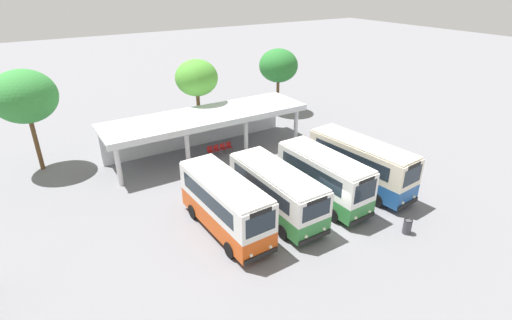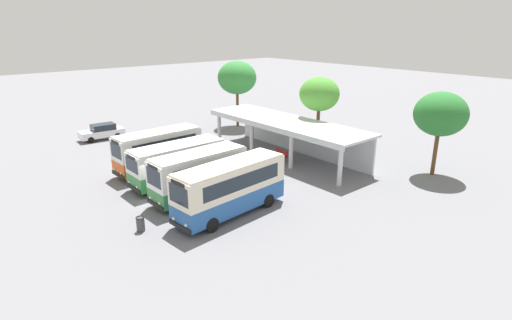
{
  "view_description": "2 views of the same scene",
  "coord_description": "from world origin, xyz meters",
  "px_view_note": "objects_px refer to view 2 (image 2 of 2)",
  "views": [
    {
      "loc": [
        -14.26,
        -14.35,
        13.52
      ],
      "look_at": [
        -1.06,
        6.7,
        1.68
      ],
      "focal_mm": 27.34,
      "sensor_mm": 36.0,
      "label": 1
    },
    {
      "loc": [
        23.69,
        -11.94,
        11.58
      ],
      "look_at": [
        1.67,
        6.74,
        1.92
      ],
      "focal_mm": 28.54,
      "sensor_mm": 36.0,
      "label": 2
    }
  ],
  "objects_px": {
    "parked_car_flank": "(102,132)",
    "waiting_chair_second_from_end": "(281,154)",
    "waiting_chair_end_by_column": "(277,152)",
    "city_bus_nearest_orange": "(158,149)",
    "city_bus_second_in_row": "(178,162)",
    "litter_bin_apron": "(141,224)",
    "waiting_chair_fourth_seat": "(290,157)",
    "waiting_chair_middle_seat": "(285,155)",
    "city_bus_middle_cream": "(199,173)",
    "city_bus_fourth_amber": "(230,186)"
  },
  "relations": [
    {
      "from": "city_bus_middle_cream",
      "to": "waiting_chair_fourth_seat",
      "type": "relative_size",
      "value": 8.18
    },
    {
      "from": "city_bus_middle_cream",
      "to": "waiting_chair_second_from_end",
      "type": "distance_m",
      "value": 10.64
    },
    {
      "from": "parked_car_flank",
      "to": "waiting_chair_second_from_end",
      "type": "height_order",
      "value": "parked_car_flank"
    },
    {
      "from": "city_bus_second_in_row",
      "to": "waiting_chair_end_by_column",
      "type": "xyz_separation_m",
      "value": [
        0.33,
        9.93,
        -1.19
      ]
    },
    {
      "from": "city_bus_fourth_amber",
      "to": "city_bus_second_in_row",
      "type": "bearing_deg",
      "value": 178.3
    },
    {
      "from": "city_bus_fourth_amber",
      "to": "waiting_chair_second_from_end",
      "type": "xyz_separation_m",
      "value": [
        -5.96,
        10.12,
        -1.36
      ]
    },
    {
      "from": "waiting_chair_end_by_column",
      "to": "parked_car_flank",
      "type": "bearing_deg",
      "value": -149.61
    },
    {
      "from": "city_bus_middle_cream",
      "to": "waiting_chair_end_by_column",
      "type": "relative_size",
      "value": 8.18
    },
    {
      "from": "city_bus_second_in_row",
      "to": "waiting_chair_middle_seat",
      "type": "height_order",
      "value": "city_bus_second_in_row"
    },
    {
      "from": "waiting_chair_second_from_end",
      "to": "waiting_chair_middle_seat",
      "type": "xyz_separation_m",
      "value": [
        0.58,
        -0.04,
        0.0
      ]
    },
    {
      "from": "city_bus_middle_cream",
      "to": "litter_bin_apron",
      "type": "distance_m",
      "value": 5.78
    },
    {
      "from": "city_bus_second_in_row",
      "to": "city_bus_middle_cream",
      "type": "height_order",
      "value": "city_bus_middle_cream"
    },
    {
      "from": "waiting_chair_fourth_seat",
      "to": "waiting_chair_second_from_end",
      "type": "bearing_deg",
      "value": 179.78
    },
    {
      "from": "city_bus_second_in_row",
      "to": "city_bus_fourth_amber",
      "type": "xyz_separation_m",
      "value": [
        6.86,
        -0.2,
        0.17
      ]
    },
    {
      "from": "city_bus_fourth_amber",
      "to": "litter_bin_apron",
      "type": "relative_size",
      "value": 8.93
    },
    {
      "from": "city_bus_nearest_orange",
      "to": "city_bus_second_in_row",
      "type": "height_order",
      "value": "city_bus_nearest_orange"
    },
    {
      "from": "city_bus_nearest_orange",
      "to": "city_bus_middle_cream",
      "type": "xyz_separation_m",
      "value": [
        6.86,
        -0.5,
        -0.02
      ]
    },
    {
      "from": "city_bus_nearest_orange",
      "to": "waiting_chair_fourth_seat",
      "type": "bearing_deg",
      "value": 60.67
    },
    {
      "from": "waiting_chair_end_by_column",
      "to": "waiting_chair_middle_seat",
      "type": "xyz_separation_m",
      "value": [
        1.15,
        -0.05,
        0.0
      ]
    },
    {
      "from": "waiting_chair_second_from_end",
      "to": "waiting_chair_fourth_seat",
      "type": "height_order",
      "value": "same"
    },
    {
      "from": "city_bus_nearest_orange",
      "to": "parked_car_flank",
      "type": "height_order",
      "value": "city_bus_nearest_orange"
    },
    {
      "from": "parked_car_flank",
      "to": "waiting_chair_second_from_end",
      "type": "relative_size",
      "value": 5.28
    },
    {
      "from": "waiting_chair_end_by_column",
      "to": "waiting_chair_second_from_end",
      "type": "relative_size",
      "value": 1.0
    },
    {
      "from": "waiting_chair_middle_seat",
      "to": "parked_car_flank",
      "type": "bearing_deg",
      "value": -151.38
    },
    {
      "from": "parked_car_flank",
      "to": "waiting_chair_end_by_column",
      "type": "relative_size",
      "value": 5.28
    },
    {
      "from": "parked_car_flank",
      "to": "waiting_chair_end_by_column",
      "type": "height_order",
      "value": "parked_car_flank"
    },
    {
      "from": "city_bus_nearest_orange",
      "to": "city_bus_second_in_row",
      "type": "xyz_separation_m",
      "value": [
        3.43,
        -0.16,
        -0.14
      ]
    },
    {
      "from": "litter_bin_apron",
      "to": "city_bus_second_in_row",
      "type": "bearing_deg",
      "value": 133.16
    },
    {
      "from": "waiting_chair_fourth_seat",
      "to": "city_bus_second_in_row",
      "type": "bearing_deg",
      "value": -101.69
    },
    {
      "from": "city_bus_fourth_amber",
      "to": "waiting_chair_second_from_end",
      "type": "bearing_deg",
      "value": 120.48
    },
    {
      "from": "city_bus_middle_cream",
      "to": "waiting_chair_middle_seat",
      "type": "bearing_deg",
      "value": 100.83
    },
    {
      "from": "waiting_chair_fourth_seat",
      "to": "city_bus_nearest_orange",
      "type": "bearing_deg",
      "value": -119.33
    },
    {
      "from": "city_bus_middle_cream",
      "to": "parked_car_flank",
      "type": "bearing_deg",
      "value": 178.41
    },
    {
      "from": "waiting_chair_end_by_column",
      "to": "waiting_chair_middle_seat",
      "type": "distance_m",
      "value": 1.15
    },
    {
      "from": "city_bus_second_in_row",
      "to": "city_bus_fourth_amber",
      "type": "distance_m",
      "value": 6.86
    },
    {
      "from": "parked_car_flank",
      "to": "waiting_chair_fourth_seat",
      "type": "bearing_deg",
      "value": 27.94
    },
    {
      "from": "litter_bin_apron",
      "to": "city_bus_middle_cream",
      "type": "bearing_deg",
      "value": 109.24
    },
    {
      "from": "city_bus_second_in_row",
      "to": "waiting_chair_fourth_seat",
      "type": "height_order",
      "value": "city_bus_second_in_row"
    },
    {
      "from": "city_bus_second_in_row",
      "to": "litter_bin_apron",
      "type": "xyz_separation_m",
      "value": [
        5.28,
        -5.63,
        -1.26
      ]
    },
    {
      "from": "city_bus_nearest_orange",
      "to": "parked_car_flank",
      "type": "relative_size",
      "value": 1.61
    },
    {
      "from": "city_bus_middle_cream",
      "to": "waiting_chair_fourth_seat",
      "type": "xyz_separation_m",
      "value": [
        -1.38,
        10.25,
        -1.31
      ]
    },
    {
      "from": "waiting_chair_middle_seat",
      "to": "waiting_chair_fourth_seat",
      "type": "xyz_separation_m",
      "value": [
        0.58,
        0.03,
        0.0
      ]
    },
    {
      "from": "waiting_chair_middle_seat",
      "to": "waiting_chair_fourth_seat",
      "type": "distance_m",
      "value": 0.58
    },
    {
      "from": "waiting_chair_second_from_end",
      "to": "waiting_chair_middle_seat",
      "type": "distance_m",
      "value": 0.58
    },
    {
      "from": "city_bus_second_in_row",
      "to": "city_bus_nearest_orange",
      "type": "bearing_deg",
      "value": 177.3
    },
    {
      "from": "parked_car_flank",
      "to": "litter_bin_apron",
      "type": "bearing_deg",
      "value": -15.19
    },
    {
      "from": "city_bus_nearest_orange",
      "to": "waiting_chair_fourth_seat",
      "type": "xyz_separation_m",
      "value": [
        5.48,
        9.75,
        -1.33
      ]
    },
    {
      "from": "waiting_chair_end_by_column",
      "to": "city_bus_fourth_amber",
      "type": "bearing_deg",
      "value": -57.19
    },
    {
      "from": "city_bus_second_in_row",
      "to": "waiting_chair_end_by_column",
      "type": "bearing_deg",
      "value": 88.12
    },
    {
      "from": "waiting_chair_fourth_seat",
      "to": "city_bus_middle_cream",
      "type": "bearing_deg",
      "value": -82.34
    }
  ]
}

